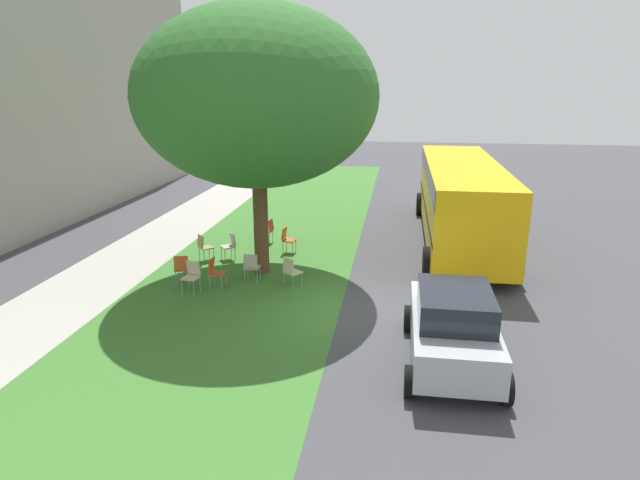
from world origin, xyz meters
name	(u,v)px	position (x,y,z in m)	size (l,w,h in m)	color
ground	(348,309)	(0.00, 0.00, 0.00)	(80.00, 80.00, 0.00)	#424247
grass_verge	(228,302)	(0.00, 3.20, 0.00)	(48.00, 6.00, 0.01)	#3D752D
sidewalk_strip	(75,293)	(0.00, 7.60, 0.00)	(48.00, 2.80, 0.01)	#ADA89E
street_tree	(257,97)	(2.45, 2.89, 5.21)	(6.87, 6.87, 7.75)	brown
chair_0	(204,246)	(3.20, 5.01, 0.52)	(0.59, 0.59, 0.88)	olive
chair_1	(291,270)	(1.29, 1.75, 0.52)	(0.58, 0.58, 0.88)	beige
chair_2	(215,271)	(0.93, 3.85, 0.52)	(0.43, 0.43, 0.88)	#C64C1E
chair_3	(252,266)	(1.52, 2.96, 0.52)	(0.43, 0.43, 0.88)	#ADA393
chair_4	(192,274)	(0.56, 4.40, 0.52)	(0.48, 0.48, 0.88)	beige
chair_5	(268,229)	(5.46, 3.43, 0.52)	(0.47, 0.47, 0.88)	#B7332D
chair_6	(287,238)	(4.46, 2.52, 0.52)	(0.47, 0.47, 0.88)	#C64C1E
chair_7	(182,267)	(1.10, 4.89, 0.52)	(0.49, 0.49, 0.88)	#C64C1E
chair_8	(230,244)	(3.49, 4.23, 0.52)	(0.58, 0.58, 0.88)	#ADA393
parked_car	(453,326)	(-2.40, -2.37, 0.84)	(3.70, 1.92, 1.65)	#ADB2B7
school_bus	(461,194)	(6.66, -3.35, 1.76)	(10.40, 2.80, 2.88)	yellow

